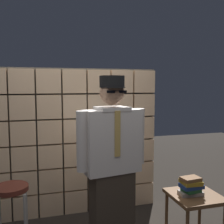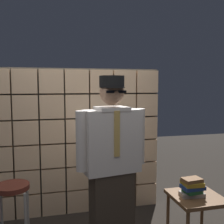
{
  "view_description": "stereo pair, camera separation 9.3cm",
  "coord_description": "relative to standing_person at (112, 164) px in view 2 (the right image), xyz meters",
  "views": [
    {
      "loc": [
        -0.47,
        -2.17,
        1.74
      ],
      "look_at": [
        0.24,
        0.35,
        1.47
      ],
      "focal_mm": 42.63,
      "sensor_mm": 36.0,
      "label": 1
    },
    {
      "loc": [
        -0.38,
        -2.2,
        1.74
      ],
      "look_at": [
        0.24,
        0.35,
        1.47
      ],
      "focal_mm": 42.63,
      "sensor_mm": 36.0,
      "label": 2
    }
  ],
  "objects": [
    {
      "name": "glass_block_wall",
      "position": [
        -0.23,
        1.04,
        0.02
      ],
      "size": [
        2.3,
        0.1,
        1.98
      ],
      "color": "#E0B78C",
      "rests_on": "ground"
    },
    {
      "name": "standing_person",
      "position": [
        0.0,
        0.0,
        0.0
      ],
      "size": [
        0.73,
        0.35,
        1.83
      ],
      "rotation": [
        0.0,
        0.0,
        0.16
      ],
      "color": "#382D23",
      "rests_on": "ground"
    },
    {
      "name": "bar_stool",
      "position": [
        -0.98,
        0.27,
        -0.4
      ],
      "size": [
        0.34,
        0.34,
        0.73
      ],
      "color": "#592319",
      "rests_on": "ground"
    },
    {
      "name": "side_table",
      "position": [
        0.93,
        -0.03,
        -0.47
      ],
      "size": [
        0.52,
        0.52,
        0.55
      ],
      "color": "brown",
      "rests_on": "ground"
    },
    {
      "name": "book_stack",
      "position": [
        0.87,
        -0.04,
        -0.3
      ],
      "size": [
        0.26,
        0.2,
        0.2
      ],
      "color": "gray",
      "rests_on": "side_table"
    }
  ]
}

